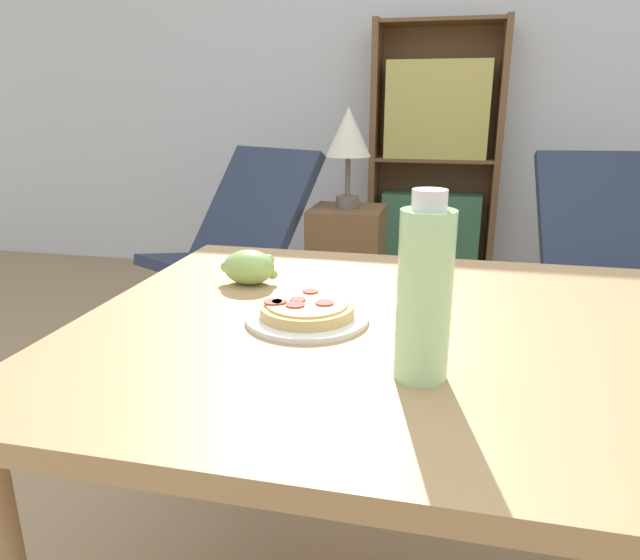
# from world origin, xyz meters

# --- Properties ---
(wall_back) EXTENTS (8.00, 0.05, 2.60)m
(wall_back) POSITION_xyz_m (0.00, 2.62, 1.30)
(wall_back) COLOR silver
(wall_back) RESTS_ON ground_plane
(dining_table) EXTENTS (1.24, 0.94, 0.72)m
(dining_table) POSITION_xyz_m (0.13, -0.11, 0.64)
(dining_table) COLOR tan
(dining_table) RESTS_ON ground_plane
(pizza_on_plate) EXTENTS (0.22, 0.22, 0.04)m
(pizza_on_plate) POSITION_xyz_m (-0.09, -0.13, 0.74)
(pizza_on_plate) COLOR white
(pizza_on_plate) RESTS_ON dining_table
(grape_bunch) EXTENTS (0.13, 0.09, 0.07)m
(grape_bunch) POSITION_xyz_m (-0.26, 0.06, 0.76)
(grape_bunch) COLOR #93BC5B
(grape_bunch) RESTS_ON dining_table
(drink_bottle) EXTENTS (0.07, 0.07, 0.26)m
(drink_bottle) POSITION_xyz_m (0.12, -0.30, 0.85)
(drink_bottle) COLOR #B7EAA3
(drink_bottle) RESTS_ON dining_table
(lounge_chair_near) EXTENTS (0.83, 0.94, 0.88)m
(lounge_chair_near) POSITION_xyz_m (-0.86, 1.45, 0.29)
(lounge_chair_near) COLOR black
(lounge_chair_near) RESTS_ON ground_plane
(lounge_chair_far) EXTENTS (0.66, 0.82, 0.88)m
(lounge_chair_far) POSITION_xyz_m (0.86, 1.58, 0.29)
(lounge_chair_far) COLOR black
(lounge_chair_far) RESTS_ON ground_plane
(bookshelf) EXTENTS (0.75, 0.26, 1.55)m
(bookshelf) POSITION_xyz_m (0.04, 2.46, 0.71)
(bookshelf) COLOR brown
(bookshelf) RESTS_ON ground_plane
(side_table) EXTENTS (0.34, 0.34, 0.62)m
(side_table) POSITION_xyz_m (-0.32, 1.60, 0.31)
(side_table) COLOR brown
(side_table) RESTS_ON ground_plane
(table_lamp) EXTENTS (0.21, 0.21, 0.46)m
(table_lamp) POSITION_xyz_m (-0.32, 1.60, 0.95)
(table_lamp) COLOR #665B51
(table_lamp) RESTS_ON side_table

